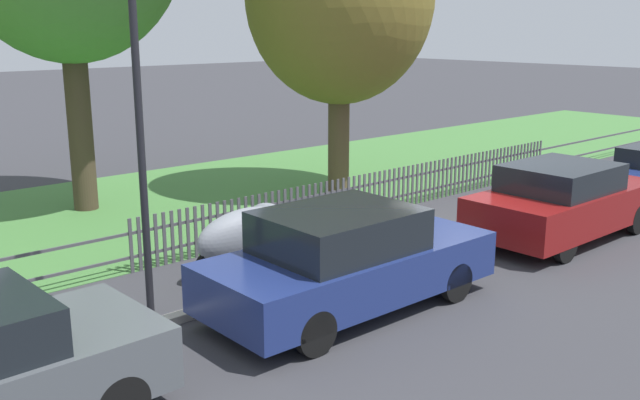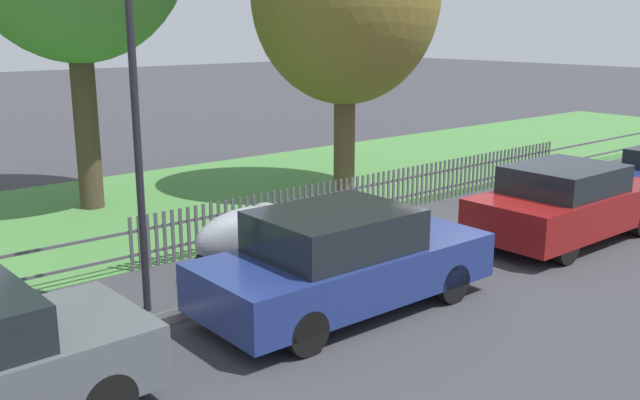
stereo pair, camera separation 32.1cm
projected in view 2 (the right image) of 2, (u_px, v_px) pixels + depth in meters
The scene contains 8 objects.
ground_plane at pixel (476, 235), 14.31m from camera, with size 120.00×120.00×0.00m, color #38383D.
kerb_stone at pixel (472, 231), 14.37m from camera, with size 42.05×0.20×0.12m, color #B2ADA3.
grass_strip at pixel (287, 183), 18.98m from camera, with size 42.05×7.74×0.01m, color #477F3D.
park_fence at pixel (391, 191), 16.00m from camera, with size 42.05×0.05×0.96m.
parked_car_black_saloon at pixel (343, 260), 10.38m from camera, with size 4.55×1.91×1.54m.
parked_car_navy_estate at pixel (567, 202), 13.81m from camera, with size 4.38×1.86×1.51m.
covered_motorcycle at pixel (249, 234), 11.91m from camera, with size 2.05×0.83×1.17m.
street_lamp at pixel (137, 79), 9.64m from camera, with size 0.20×0.79×5.33m.
Camera 2 is at (-11.22, -8.51, 4.09)m, focal length 40.00 mm.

